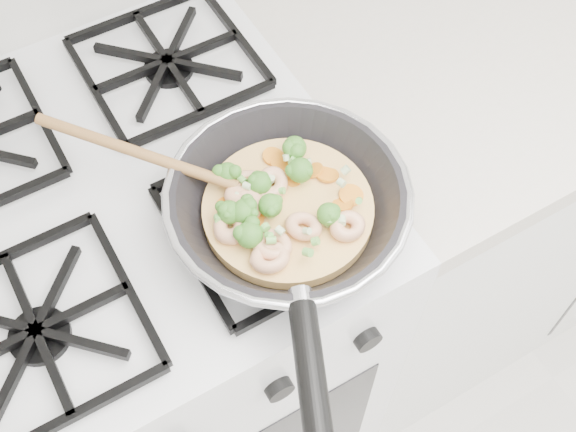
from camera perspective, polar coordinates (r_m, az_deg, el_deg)
stove at (r=1.34m, az=-9.78°, el=-8.61°), size 0.60×0.60×0.92m
counter_right at (r=1.60m, az=17.01°, el=4.77°), size 1.00×0.60×0.90m
skillet at (r=0.85m, az=-0.24°, el=0.69°), size 0.36×0.51×0.09m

